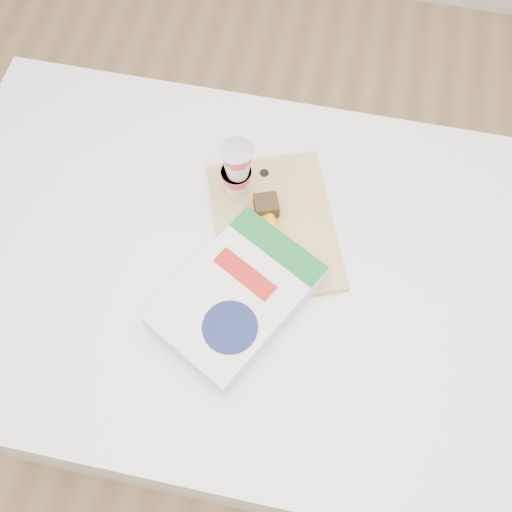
% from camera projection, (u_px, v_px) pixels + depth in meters
% --- Properties ---
extents(room, '(4.00, 4.00, 4.00)m').
position_uv_depth(room, '(224.00, 148.00, 0.80)').
color(room, tan).
rests_on(room, ground).
extents(table, '(1.29, 0.86, 0.97)m').
position_uv_depth(table, '(240.00, 334.00, 1.59)').
color(table, white).
rests_on(table, ground).
extents(cutting_board, '(0.34, 0.39, 0.02)m').
position_uv_depth(cutting_board, '(274.00, 226.00, 1.18)').
color(cutting_board, '#E3C37C').
rests_on(cutting_board, table).
extents(bananas, '(0.10, 0.17, 0.05)m').
position_uv_depth(bananas, '(268.00, 231.00, 1.14)').
color(bananas, '#382816').
rests_on(bananas, cutting_board).
extents(yogurt_stack, '(0.07, 0.07, 0.15)m').
position_uv_depth(yogurt_stack, '(237.00, 170.00, 1.13)').
color(yogurt_stack, white).
rests_on(yogurt_stack, cutting_board).
extents(cereal_box, '(0.32, 0.36, 0.07)m').
position_uv_depth(cereal_box, '(237.00, 298.00, 1.08)').
color(cereal_box, white).
rests_on(cereal_box, table).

